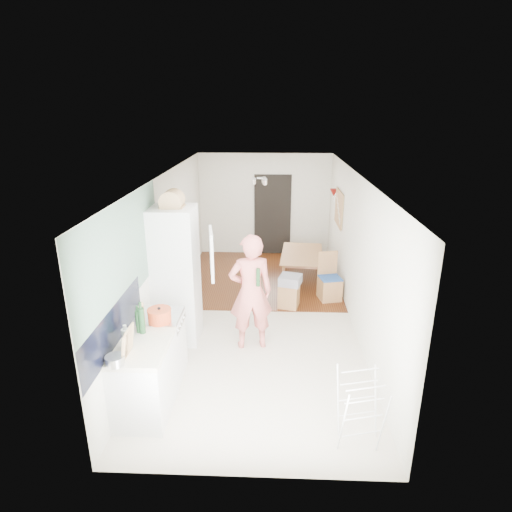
# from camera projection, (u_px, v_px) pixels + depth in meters

# --- Properties ---
(room_shell) EXTENTS (3.20, 7.00, 2.50)m
(room_shell) POSITION_uv_depth(u_px,v_px,m) (260.00, 250.00, 7.21)
(room_shell) COLOR silver
(room_shell) RESTS_ON ground
(floor) EXTENTS (3.20, 7.00, 0.01)m
(floor) POSITION_uv_depth(u_px,v_px,m) (260.00, 316.00, 7.62)
(floor) COLOR beige
(floor) RESTS_ON ground
(wood_floor_overlay) EXTENTS (3.20, 3.30, 0.01)m
(wood_floor_overlay) POSITION_uv_depth(u_px,v_px,m) (262.00, 277.00, 9.36)
(wood_floor_overlay) COLOR #532C12
(wood_floor_overlay) RESTS_ON room_shell
(sage_wall_panel) EXTENTS (0.02, 3.00, 1.30)m
(sage_wall_panel) POSITION_uv_depth(u_px,v_px,m) (124.00, 254.00, 5.18)
(sage_wall_panel) COLOR gray
(sage_wall_panel) RESTS_ON room_shell
(tile_splashback) EXTENTS (0.02, 1.90, 0.50)m
(tile_splashback) POSITION_uv_depth(u_px,v_px,m) (115.00, 327.00, 4.90)
(tile_splashback) COLOR black
(tile_splashback) RESTS_ON room_shell
(doorway_recess) EXTENTS (0.90, 0.04, 2.00)m
(doorway_recess) POSITION_uv_depth(u_px,v_px,m) (273.00, 215.00, 10.56)
(doorway_recess) COLOR black
(doorway_recess) RESTS_ON room_shell
(base_cabinet) EXTENTS (0.60, 0.90, 0.86)m
(base_cabinet) POSITION_uv_depth(u_px,v_px,m) (145.00, 381.00, 5.12)
(base_cabinet) COLOR silver
(base_cabinet) RESTS_ON room_shell
(worktop) EXTENTS (0.62, 0.92, 0.06)m
(worktop) POSITION_uv_depth(u_px,v_px,m) (141.00, 347.00, 4.97)
(worktop) COLOR #EEE4CA
(worktop) RESTS_ON room_shell
(range_cooker) EXTENTS (0.60, 0.60, 0.88)m
(range_cooker) POSITION_uv_depth(u_px,v_px,m) (160.00, 347.00, 5.83)
(range_cooker) COLOR silver
(range_cooker) RESTS_ON room_shell
(cooker_top) EXTENTS (0.60, 0.60, 0.04)m
(cooker_top) POSITION_uv_depth(u_px,v_px,m) (158.00, 317.00, 5.68)
(cooker_top) COLOR #BBBBBD
(cooker_top) RESTS_ON room_shell
(fridge_housing) EXTENTS (0.66, 0.66, 2.15)m
(fridge_housing) POSITION_uv_depth(u_px,v_px,m) (176.00, 276.00, 6.58)
(fridge_housing) COLOR silver
(fridge_housing) RESTS_ON room_shell
(fridge_door) EXTENTS (0.14, 0.56, 0.70)m
(fridge_door) POSITION_uv_depth(u_px,v_px,m) (212.00, 254.00, 6.11)
(fridge_door) COLOR silver
(fridge_door) RESTS_ON room_shell
(fridge_interior) EXTENTS (0.02, 0.52, 0.66)m
(fridge_interior) POSITION_uv_depth(u_px,v_px,m) (194.00, 247.00, 6.41)
(fridge_interior) COLOR white
(fridge_interior) RESTS_ON room_shell
(pinboard) EXTENTS (0.03, 0.90, 0.70)m
(pinboard) POSITION_uv_depth(u_px,v_px,m) (339.00, 208.00, 8.84)
(pinboard) COLOR tan
(pinboard) RESTS_ON room_shell
(pinboard_frame) EXTENTS (0.00, 0.94, 0.74)m
(pinboard_frame) POSITION_uv_depth(u_px,v_px,m) (338.00, 208.00, 8.84)
(pinboard_frame) COLOR #9D6347
(pinboard_frame) RESTS_ON room_shell
(wall_sconce) EXTENTS (0.18, 0.18, 0.16)m
(wall_sconce) POSITION_uv_depth(u_px,v_px,m) (334.00, 193.00, 9.39)
(wall_sconce) COLOR maroon
(wall_sconce) RESTS_ON room_shell
(person) EXTENTS (0.86, 0.65, 2.14)m
(person) POSITION_uv_depth(u_px,v_px,m) (251.00, 282.00, 6.35)
(person) COLOR #D56A63
(person) RESTS_ON floor
(dining_table) EXTENTS (0.84, 1.38, 0.46)m
(dining_table) POSITION_uv_depth(u_px,v_px,m) (303.00, 267.00, 9.30)
(dining_table) COLOR #9D6347
(dining_table) RESTS_ON floor
(dining_chair) EXTENTS (0.47, 0.47, 0.92)m
(dining_chair) POSITION_uv_depth(u_px,v_px,m) (330.00, 277.00, 8.15)
(dining_chair) COLOR #9D6347
(dining_chair) RESTS_ON floor
(stool) EXTENTS (0.42, 0.42, 0.46)m
(stool) POSITION_uv_depth(u_px,v_px,m) (289.00, 295.00, 7.91)
(stool) COLOR #9D6347
(stool) RESTS_ON floor
(grey_drape) EXTENTS (0.46, 0.46, 0.17)m
(grey_drape) POSITION_uv_depth(u_px,v_px,m) (290.00, 280.00, 7.80)
(grey_drape) COLOR gray
(grey_drape) RESTS_ON stool
(drying_rack) EXTENTS (0.52, 0.49, 0.86)m
(drying_rack) POSITION_uv_depth(u_px,v_px,m) (360.00, 411.00, 4.62)
(drying_rack) COLOR silver
(drying_rack) RESTS_ON floor
(bread_bin) EXTENTS (0.39, 0.38, 0.18)m
(bread_bin) POSITION_uv_depth(u_px,v_px,m) (172.00, 201.00, 6.21)
(bread_bin) COLOR tan
(bread_bin) RESTS_ON fridge_housing
(red_casserole) EXTENTS (0.37, 0.37, 0.18)m
(red_casserole) POSITION_uv_depth(u_px,v_px,m) (159.00, 315.00, 5.47)
(red_casserole) COLOR #C8441F
(red_casserole) RESTS_ON cooker_top
(steel_pan) EXTENTS (0.26, 0.26, 0.10)m
(steel_pan) POSITION_uv_depth(u_px,v_px,m) (115.00, 360.00, 4.57)
(steel_pan) COLOR #BBBBBD
(steel_pan) RESTS_ON worktop
(held_bottle) EXTENTS (0.06, 0.06, 0.27)m
(held_bottle) POSITION_uv_depth(u_px,v_px,m) (258.00, 277.00, 6.17)
(held_bottle) COLOR #1C401F
(held_bottle) RESTS_ON person
(bottle_a) EXTENTS (0.09, 0.09, 0.33)m
(bottle_a) POSITION_uv_depth(u_px,v_px,m) (142.00, 321.00, 5.18)
(bottle_a) COLOR #1C401F
(bottle_a) RESTS_ON worktop
(bottle_b) EXTENTS (0.08, 0.08, 0.29)m
(bottle_b) POSITION_uv_depth(u_px,v_px,m) (138.00, 322.00, 5.20)
(bottle_b) COLOR #1C401F
(bottle_b) RESTS_ON worktop
(bottle_c) EXTENTS (0.12, 0.12, 0.22)m
(bottle_c) POSITION_uv_depth(u_px,v_px,m) (126.00, 338.00, 4.89)
(bottle_c) COLOR silver
(bottle_c) RESTS_ON worktop
(pepper_mill_front) EXTENTS (0.07, 0.07, 0.24)m
(pepper_mill_front) POSITION_uv_depth(u_px,v_px,m) (140.00, 320.00, 5.28)
(pepper_mill_front) COLOR tan
(pepper_mill_front) RESTS_ON worktop
(pepper_mill_back) EXTENTS (0.07, 0.07, 0.24)m
(pepper_mill_back) POSITION_uv_depth(u_px,v_px,m) (142.00, 315.00, 5.42)
(pepper_mill_back) COLOR tan
(pepper_mill_back) RESTS_ON worktop
(chopping_boards) EXTENTS (0.04, 0.25, 0.34)m
(chopping_boards) POSITION_uv_depth(u_px,v_px,m) (128.00, 343.00, 4.69)
(chopping_boards) COLOR tan
(chopping_boards) RESTS_ON worktop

